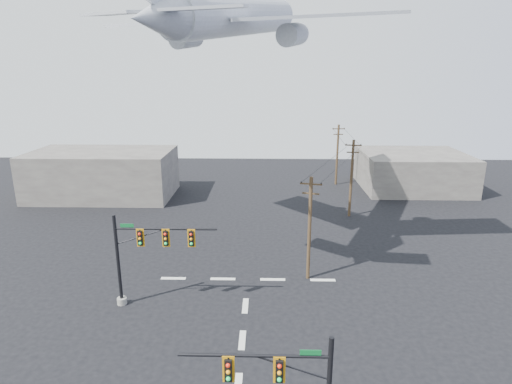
{
  "coord_description": "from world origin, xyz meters",
  "views": [
    {
      "loc": [
        1.41,
        -18.94,
        16.22
      ],
      "look_at": [
        0.83,
        5.0,
        9.31
      ],
      "focal_mm": 30.0,
      "sensor_mm": 36.0,
      "label": 1
    }
  ],
  "objects_px": {
    "signal_mast_far": "(143,255)",
    "utility_pole_a": "(310,227)",
    "utility_pole_c": "(337,154)",
    "airliner": "(238,17)",
    "utility_pole_b": "(351,177)"
  },
  "relations": [
    {
      "from": "signal_mast_far",
      "to": "utility_pole_c",
      "type": "relative_size",
      "value": 0.84
    },
    {
      "from": "airliner",
      "to": "utility_pole_a",
      "type": "bearing_deg",
      "value": -114.9
    },
    {
      "from": "signal_mast_far",
      "to": "utility_pole_c",
      "type": "bearing_deg",
      "value": 60.96
    },
    {
      "from": "utility_pole_a",
      "to": "signal_mast_far",
      "type": "bearing_deg",
      "value": -146.43
    },
    {
      "from": "signal_mast_far",
      "to": "utility_pole_a",
      "type": "bearing_deg",
      "value": 20.07
    },
    {
      "from": "signal_mast_far",
      "to": "utility_pole_a",
      "type": "relative_size",
      "value": 0.87
    },
    {
      "from": "utility_pole_a",
      "to": "airliner",
      "type": "xyz_separation_m",
      "value": [
        -5.79,
        6.01,
        15.88
      ]
    },
    {
      "from": "utility_pole_b",
      "to": "utility_pole_c",
      "type": "xyz_separation_m",
      "value": [
        0.64,
        14.0,
        -0.04
      ]
    },
    {
      "from": "utility_pole_a",
      "to": "utility_pole_b",
      "type": "distance_m",
      "value": 16.48
    },
    {
      "from": "utility_pole_c",
      "to": "signal_mast_far",
      "type": "bearing_deg",
      "value": -122.23
    },
    {
      "from": "utility_pole_a",
      "to": "utility_pole_b",
      "type": "xyz_separation_m",
      "value": [
        6.14,
        15.29,
        0.2
      ]
    },
    {
      "from": "signal_mast_far",
      "to": "airliner",
      "type": "distance_m",
      "value": 20.36
    },
    {
      "from": "utility_pole_c",
      "to": "utility_pole_b",
      "type": "bearing_deg",
      "value": -95.81
    },
    {
      "from": "airliner",
      "to": "signal_mast_far",
      "type": "bearing_deg",
      "value": 170.62
    },
    {
      "from": "signal_mast_far",
      "to": "airliner",
      "type": "height_order",
      "value": "airliner"
    }
  ]
}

